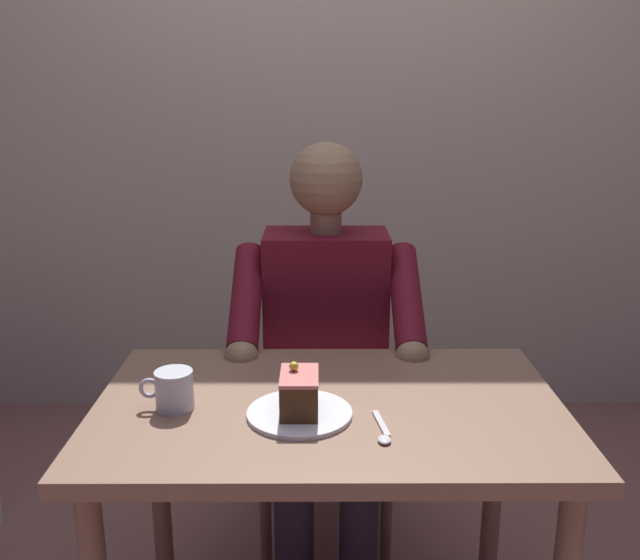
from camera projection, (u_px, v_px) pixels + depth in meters
cafe_rear_panel at (323, 63)px, 2.81m from camera, size 6.40×0.12×3.00m
dining_table at (329, 444)px, 1.52m from camera, size 1.02×0.64×0.73m
chair at (325, 381)px, 2.20m from camera, size 0.42×0.42×0.89m
seated_person at (326, 353)px, 1.99m from camera, size 0.53×0.58×1.25m
dessert_plate at (300, 413)px, 1.43m from camera, size 0.22×0.22×0.01m
cake_slice at (299, 392)px, 1.42m from camera, size 0.08×0.12×0.10m
coffee_cup at (174, 389)px, 1.45m from camera, size 0.12×0.08×0.09m
dessert_spoon at (383, 432)px, 1.35m from camera, size 0.03×0.14×0.01m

